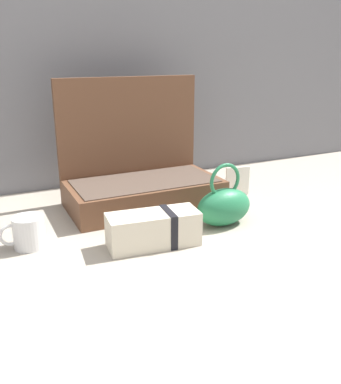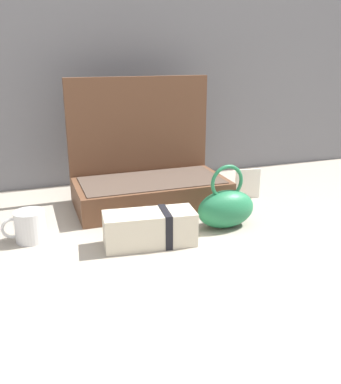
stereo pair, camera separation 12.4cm
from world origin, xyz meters
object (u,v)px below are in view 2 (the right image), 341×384
cream_toiletry_bag (151,228)px  teal_pouch_handbag (226,208)px  open_suitcase (148,176)px  info_card_left (248,184)px  coffee_mug (29,226)px

cream_toiletry_bag → teal_pouch_handbag: bearing=9.5°
open_suitcase → cream_toiletry_bag: 0.35m
open_suitcase → info_card_left: size_ratio=4.71×
open_suitcase → teal_pouch_handbag: size_ratio=2.62×
open_suitcase → teal_pouch_handbag: open_suitcase is taller
info_card_left → teal_pouch_handbag: bearing=-121.5°
open_suitcase → cream_toiletry_bag: open_suitcase is taller
coffee_mug → info_card_left: bearing=9.2°
open_suitcase → teal_pouch_handbag: 0.34m
open_suitcase → info_card_left: (0.36, -0.08, -0.04)m
teal_pouch_handbag → info_card_left: bearing=47.9°
open_suitcase → cream_toiletry_bag: size_ratio=1.98×
cream_toiletry_bag → info_card_left: (0.45, 0.26, 0.01)m
coffee_mug → info_card_left: info_card_left is taller
cream_toiletry_bag → coffee_mug: (-0.32, 0.14, -0.00)m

